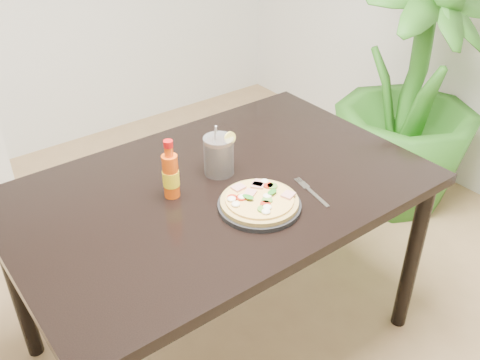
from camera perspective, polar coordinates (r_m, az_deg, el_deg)
dining_table at (r=1.85m, az=-2.25°, el=-2.64°), size 1.40×0.90×0.75m
plate at (r=1.69m, az=2.08°, el=-2.75°), size 0.26×0.26×0.02m
pizza at (r=1.68m, az=2.05°, el=-2.18°), size 0.25×0.25×0.03m
hot_sauce_bottle at (r=1.72m, az=-7.41°, el=0.57°), size 0.05×0.05×0.20m
cola_cup at (r=1.84m, az=-2.27°, el=2.55°), size 0.11×0.10×0.19m
fork at (r=1.78m, az=7.54°, el=-1.19°), size 0.05×0.19×0.00m
houseplant at (r=2.88m, az=17.85°, el=9.37°), size 0.76×0.76×1.33m
plant_pot at (r=3.13m, az=16.16°, el=0.03°), size 0.28×0.28×0.22m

